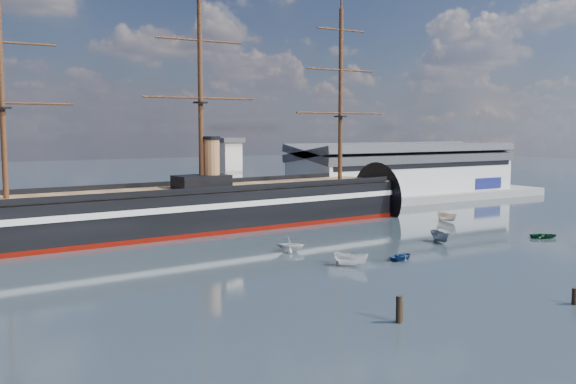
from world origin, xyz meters
TOP-DOWN VIEW (x-y plane):
  - ground at (0.00, 40.00)m, footprint 600.00×600.00m
  - quay at (10.00, 76.00)m, footprint 180.00×18.00m
  - warehouse at (58.00, 80.00)m, footprint 63.00×21.00m
  - quay_tower at (3.00, 73.00)m, footprint 5.00×5.00m
  - warship at (-13.00, 60.00)m, footprint 113.40×22.31m
  - motorboat_a at (-4.95, 19.04)m, footprint 6.24×4.89m
  - motorboat_b at (4.16, 18.90)m, footprint 1.95×3.02m
  - motorboat_c at (19.08, 26.24)m, footprint 6.47×3.75m
  - motorboat_d at (-6.62, 32.45)m, footprint 6.50×7.15m
  - motorboat_e at (37.53, 19.99)m, footprint 2.47×3.07m
  - motorboat_f at (37.48, 43.07)m, footprint 6.23×2.48m
  - piling_near_left at (-16.49, -4.18)m, footprint 0.64×0.64m
  - piling_near_mid at (4.12, -9.07)m, footprint 0.64×0.64m

SIDE VIEW (x-z plane):
  - ground at x=0.00m, z-range 0.00..0.00m
  - quay at x=10.00m, z-range -1.00..1.00m
  - motorboat_a at x=-4.95m, z-range -1.19..1.19m
  - motorboat_b at x=4.16m, z-range -0.66..0.66m
  - motorboat_c at x=19.08m, z-range -1.22..1.22m
  - motorboat_d at x=-6.62m, z-range -1.24..1.24m
  - motorboat_e at x=37.53m, z-range -0.67..0.67m
  - motorboat_f at x=37.48m, z-range -1.23..1.23m
  - piling_near_left at x=-16.49m, z-range -1.69..1.69m
  - piling_near_mid at x=4.12m, z-range -1.26..1.26m
  - warship at x=-13.00m, z-range -22.93..31.01m
  - warehouse at x=58.00m, z-range 2.18..13.78m
  - quay_tower at x=3.00m, z-range 2.25..17.25m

